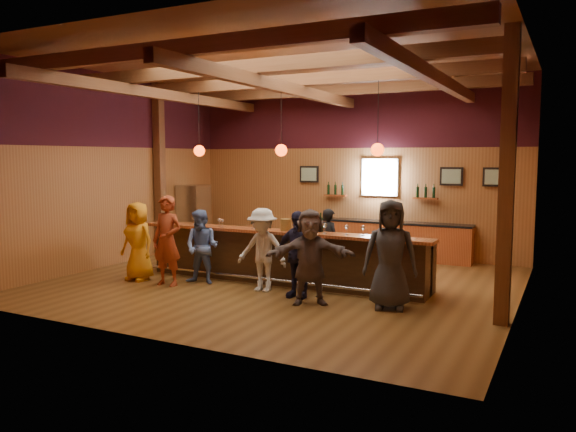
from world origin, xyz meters
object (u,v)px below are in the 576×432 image
at_px(stainless_fridge, 194,217).
at_px(customer_orange, 138,241).
at_px(customer_brown, 310,257).
at_px(bottle_a, 308,224).
at_px(back_bar_cabinet, 391,240).
at_px(bartender, 329,241).
at_px(customer_navy, 297,254).
at_px(bar_counter, 285,257).
at_px(customer_dark, 390,254).
at_px(ice_bucket, 286,225).
at_px(customer_denim, 202,247).
at_px(customer_redvest, 167,241).
at_px(customer_white, 262,250).

relative_size(stainless_fridge, customer_orange, 1.10).
xyz_separation_m(customer_orange, customer_brown, (4.01, -0.13, 0.02)).
bearing_deg(bottle_a, back_bar_cabinet, 80.96).
bearing_deg(bartender, customer_navy, 118.07).
bearing_deg(bar_counter, customer_orange, -155.98).
distance_m(customer_dark, ice_bucket, 2.48).
relative_size(ice_bucket, bottle_a, 0.68).
height_order(customer_navy, ice_bucket, customer_navy).
bearing_deg(bar_counter, customer_brown, -49.28).
bearing_deg(ice_bucket, customer_orange, -162.73).
relative_size(customer_denim, customer_dark, 0.81).
relative_size(customer_orange, ice_bucket, 7.00).
relative_size(bar_counter, customer_redvest, 3.48).
height_order(customer_dark, bartender, customer_dark).
bearing_deg(customer_dark, ice_bucket, 147.40).
xyz_separation_m(customer_navy, customer_dark, (1.73, 0.01, 0.13)).
bearing_deg(customer_navy, customer_brown, -33.40).
distance_m(bar_counter, ice_bucket, 0.80).
relative_size(customer_orange, customer_brown, 0.98).
xyz_separation_m(bar_counter, stainless_fridge, (-4.12, 2.45, 0.38)).
bearing_deg(customer_orange, back_bar_cabinet, 54.25).
relative_size(stainless_fridge, bottle_a, 5.24).
xyz_separation_m(customer_white, customer_navy, (0.81, -0.12, -0.00)).
distance_m(back_bar_cabinet, customer_orange, 6.28).
bearing_deg(bottle_a, stainless_fridge, 150.89).
relative_size(customer_orange, customer_redvest, 0.91).
xyz_separation_m(customer_orange, customer_redvest, (0.87, -0.12, 0.09)).
distance_m(customer_navy, ice_bucket, 1.05).
bearing_deg(customer_white, stainless_fridge, 139.90).
height_order(back_bar_cabinet, customer_brown, customer_brown).
distance_m(customer_brown, bottle_a, 1.42).
bearing_deg(stainless_fridge, customer_brown, -35.85).
distance_m(customer_denim, bartender, 2.80).
bearing_deg(customer_dark, bottle_a, 140.12).
height_order(stainless_fridge, customer_navy, stainless_fridge).
xyz_separation_m(bar_counter, customer_denim, (-1.43, -0.93, 0.23)).
relative_size(customer_white, customer_dark, 0.86).
distance_m(customer_brown, bartender, 2.57).
distance_m(back_bar_cabinet, ice_bucket, 4.09).
height_order(customer_orange, customer_denim, customer_orange).
xyz_separation_m(customer_denim, customer_white, (1.41, -0.01, 0.05)).
bearing_deg(customer_brown, customer_navy, 112.79).
bearing_deg(bottle_a, customer_orange, -162.32).
xyz_separation_m(stainless_fridge, ice_bucket, (4.29, -2.78, 0.33)).
distance_m(stainless_fridge, ice_bucket, 5.12).
height_order(customer_white, customer_navy, customer_white).
xyz_separation_m(bar_counter, customer_orange, (-2.82, -1.26, 0.30)).
xyz_separation_m(bar_counter, back_bar_cabinet, (1.18, 3.57, -0.05)).
bearing_deg(ice_bucket, bar_counter, 118.39).
bearing_deg(customer_white, customer_brown, -20.87).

